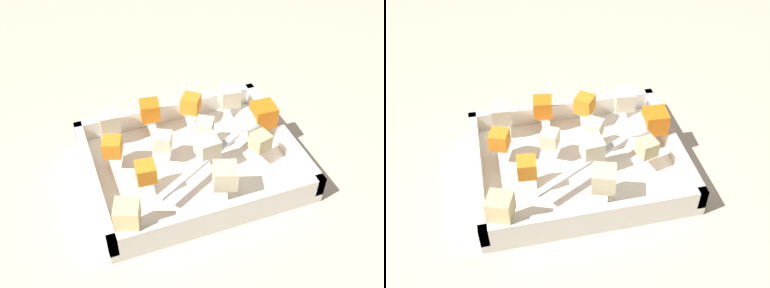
% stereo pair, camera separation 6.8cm
% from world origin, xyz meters
% --- Properties ---
extents(ground_plane, '(4.00, 4.00, 0.00)m').
position_xyz_m(ground_plane, '(0.00, 0.00, 0.00)').
color(ground_plane, '#BCB29E').
extents(baking_dish, '(0.30, 0.24, 0.05)m').
position_xyz_m(baking_dish, '(0.01, 0.02, 0.01)').
color(baking_dish, white).
rests_on(baking_dish, ground_plane).
extents(carrot_chunk_heap_side, '(0.03, 0.03, 0.03)m').
position_xyz_m(carrot_chunk_heap_side, '(0.11, -0.01, 0.06)').
color(carrot_chunk_heap_side, orange).
rests_on(carrot_chunk_heap_side, baking_dish).
extents(carrot_chunk_rim_edge, '(0.04, 0.04, 0.03)m').
position_xyz_m(carrot_chunk_rim_edge, '(-0.12, -0.00, 0.06)').
color(carrot_chunk_rim_edge, orange).
rests_on(carrot_chunk_rim_edge, baking_dish).
extents(carrot_chunk_back_center, '(0.03, 0.03, 0.03)m').
position_xyz_m(carrot_chunk_back_center, '(0.08, 0.05, 0.06)').
color(carrot_chunk_back_center, orange).
rests_on(carrot_chunk_back_center, baking_dish).
extents(carrot_chunk_corner_sw, '(0.04, 0.04, 0.03)m').
position_xyz_m(carrot_chunk_corner_sw, '(-0.02, -0.07, 0.06)').
color(carrot_chunk_corner_sw, orange).
rests_on(carrot_chunk_corner_sw, baking_dish).
extents(carrot_chunk_mid_left, '(0.03, 0.03, 0.03)m').
position_xyz_m(carrot_chunk_mid_left, '(0.04, -0.07, 0.06)').
color(carrot_chunk_mid_left, orange).
rests_on(carrot_chunk_mid_left, baking_dish).
extents(potato_chunk_near_left, '(0.03, 0.03, 0.02)m').
position_xyz_m(potato_chunk_near_left, '(0.04, -0.00, 0.06)').
color(potato_chunk_near_left, beige).
rests_on(potato_chunk_near_left, baking_dish).
extents(potato_chunk_corner_nw, '(0.03, 0.03, 0.02)m').
position_xyz_m(potato_chunk_corner_nw, '(-0.09, 0.05, 0.06)').
color(potato_chunk_corner_nw, '#E0CC89').
rests_on(potato_chunk_corner_nw, baking_dish).
extents(potato_chunk_corner_se, '(0.04, 0.04, 0.03)m').
position_xyz_m(potato_chunk_corner_se, '(-0.01, 0.10, 0.06)').
color(potato_chunk_corner_se, beige).
rests_on(potato_chunk_corner_se, baking_dish).
extents(potato_chunk_under_handle, '(0.03, 0.03, 0.03)m').
position_xyz_m(potato_chunk_under_handle, '(-0.09, -0.06, 0.06)').
color(potato_chunk_under_handle, beige).
rests_on(potato_chunk_under_handle, baking_dish).
extents(potato_chunk_near_spoon, '(0.03, 0.03, 0.03)m').
position_xyz_m(potato_chunk_near_spoon, '(-0.01, 0.04, 0.06)').
color(potato_chunk_near_spoon, beige).
rests_on(potato_chunk_near_spoon, baking_dish).
extents(potato_chunk_far_right, '(0.04, 0.04, 0.03)m').
position_xyz_m(potato_chunk_far_right, '(0.13, 0.11, 0.06)').
color(potato_chunk_far_right, '#E0CC89').
rests_on(potato_chunk_far_right, baking_dish).
extents(parsnip_chunk_far_left, '(0.03, 0.03, 0.03)m').
position_xyz_m(parsnip_chunk_far_left, '(0.11, -0.07, 0.06)').
color(parsnip_chunk_far_left, beige).
rests_on(parsnip_chunk_far_left, baking_dish).
extents(parsnip_chunk_center, '(0.03, 0.03, 0.02)m').
position_xyz_m(parsnip_chunk_center, '(-0.02, -0.01, 0.06)').
color(parsnip_chunk_center, silver).
rests_on(parsnip_chunk_center, baking_dish).
extents(serving_spoon, '(0.22, 0.14, 0.02)m').
position_xyz_m(serving_spoon, '(-0.09, 0.00, 0.05)').
color(serving_spoon, silver).
rests_on(serving_spoon, baking_dish).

